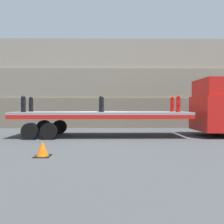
{
  "coord_description": "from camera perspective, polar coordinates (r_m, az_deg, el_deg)",
  "views": [
    {
      "loc": [
        0.43,
        -11.73,
        1.59
      ],
      "look_at": [
        0.56,
        0.0,
        1.31
      ],
      "focal_mm": 35.0,
      "sensor_mm": 36.0,
      "label": 1
    }
  ],
  "objects": [
    {
      "name": "ground_plane",
      "position": [
        11.84,
        -2.73,
        -6.34
      ],
      "size": [
        120.0,
        120.0,
        0.0
      ],
      "primitive_type": "plane",
      "color": "#3F4244"
    },
    {
      "name": "cargo_strap_middle",
      "position": [
        12.27,
        16.2,
        4.01
      ],
      "size": [
        0.05,
        2.67,
        0.01
      ],
      "color": "yellow",
      "rests_on": "fire_hydrant_red_near_2"
    },
    {
      "name": "fire_hydrant_black_far_0",
      "position": [
        13.04,
        -20.39,
        1.9
      ],
      "size": [
        0.28,
        0.48,
        0.84
      ],
      "color": "black",
      "rests_on": "flatbed_trailer"
    },
    {
      "name": "rock_cliff",
      "position": [
        18.02,
        -2.02,
        7.04
      ],
      "size": [
        60.0,
        3.3,
        6.74
      ],
      "color": "#706656",
      "rests_on": "ground_plane"
    },
    {
      "name": "traffic_cone",
      "position": [
        7.41,
        -17.68,
        -9.17
      ],
      "size": [
        0.5,
        0.5,
        0.5
      ],
      "color": "black",
      "rests_on": "ground_plane"
    },
    {
      "name": "truck_cab",
      "position": [
        13.17,
        26.39,
        0.98
      ],
      "size": [
        2.38,
        2.64,
        3.08
      ],
      "color": "red",
      "rests_on": "ground_plane"
    },
    {
      "name": "cargo_strap_rear",
      "position": [
        11.75,
        -2.74,
        4.18
      ],
      "size": [
        0.05,
        2.67,
        0.01
      ],
      "color": "yellow",
      "rests_on": "fire_hydrant_black_near_1"
    },
    {
      "name": "fire_hydrant_red_far_2",
      "position": [
        12.77,
        15.48,
        1.95
      ],
      "size": [
        0.28,
        0.48,
        0.84
      ],
      "color": "red",
      "rests_on": "flatbed_trailer"
    },
    {
      "name": "fire_hydrant_black_near_0",
      "position": [
        12.02,
        -22.14,
        1.94
      ],
      "size": [
        0.28,
        0.48,
        0.84
      ],
      "color": "black",
      "rests_on": "flatbed_trailer"
    },
    {
      "name": "fire_hydrant_black_far_1",
      "position": [
        12.28,
        -2.65,
        2.02
      ],
      "size": [
        0.28,
        0.48,
        0.84
      ],
      "color": "black",
      "rests_on": "flatbed_trailer"
    },
    {
      "name": "flatbed_trailer",
      "position": [
        11.78,
        -5.61,
        -1.13
      ],
      "size": [
        9.15,
        2.57,
        1.32
      ],
      "color": "gray",
      "rests_on": "ground_plane"
    },
    {
      "name": "fire_hydrant_red_near_2",
      "position": [
        11.73,
        16.95,
        1.99
      ],
      "size": [
        0.28,
        0.48,
        0.84
      ],
      "color": "red",
      "rests_on": "flatbed_trailer"
    },
    {
      "name": "fire_hydrant_black_near_1",
      "position": [
        11.19,
        -2.84,
        2.08
      ],
      "size": [
        0.28,
        0.48,
        0.84
      ],
      "color": "black",
      "rests_on": "flatbed_trailer"
    }
  ]
}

